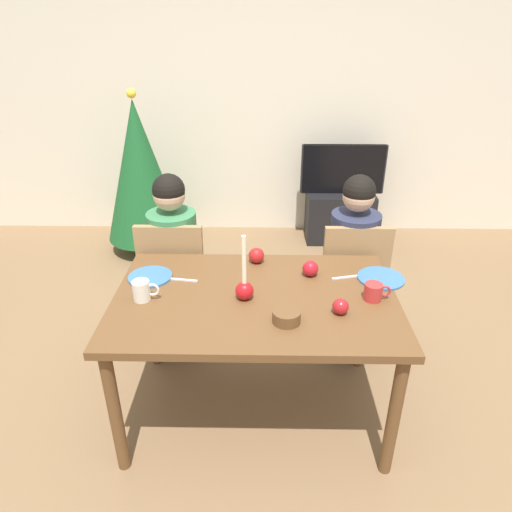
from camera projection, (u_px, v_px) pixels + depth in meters
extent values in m
plane|color=brown|center=(255.00, 408.00, 2.63)|extent=(7.68, 7.68, 0.00)
cube|color=beige|center=(260.00, 98.00, 4.34)|extent=(6.40, 0.10, 2.60)
cube|color=brown|center=(255.00, 299.00, 2.29)|extent=(1.40, 0.90, 0.04)
cylinder|color=brown|center=(115.00, 413.00, 2.13)|extent=(0.06, 0.06, 0.71)
cylinder|color=brown|center=(394.00, 416.00, 2.11)|extent=(0.06, 0.06, 0.71)
cylinder|color=brown|center=(152.00, 316.00, 2.82)|extent=(0.06, 0.06, 0.71)
cylinder|color=brown|center=(362.00, 318.00, 2.80)|extent=(0.06, 0.06, 0.71)
cube|color=#99754C|center=(178.00, 281.00, 3.05)|extent=(0.40, 0.40, 0.04)
cube|color=#99754C|center=(170.00, 260.00, 2.78)|extent=(0.40, 0.04, 0.45)
cylinder|color=#99754C|center=(209.00, 296.00, 3.30)|extent=(0.04, 0.04, 0.41)
cylinder|color=#99754C|center=(161.00, 295.00, 3.31)|extent=(0.04, 0.04, 0.41)
cylinder|color=#99754C|center=(203.00, 324.00, 3.00)|extent=(0.04, 0.04, 0.41)
cylinder|color=#99754C|center=(151.00, 323.00, 3.00)|extent=(0.04, 0.04, 0.41)
cube|color=#99754C|center=(348.00, 282.00, 3.03)|extent=(0.40, 0.40, 0.04)
cube|color=#99754C|center=(356.00, 262.00, 2.76)|extent=(0.40, 0.04, 0.45)
cylinder|color=#99754C|center=(365.00, 297.00, 3.28)|extent=(0.04, 0.04, 0.41)
cylinder|color=#99754C|center=(317.00, 297.00, 3.29)|extent=(0.04, 0.04, 0.41)
cylinder|color=#99754C|center=(375.00, 326.00, 2.98)|extent=(0.04, 0.04, 0.41)
cylinder|color=#99754C|center=(323.00, 325.00, 2.99)|extent=(0.04, 0.04, 0.41)
cube|color=#33384C|center=(180.00, 311.00, 3.10)|extent=(0.28, 0.28, 0.45)
cylinder|color=#387A4C|center=(174.00, 249.00, 2.89)|extent=(0.30, 0.30, 0.48)
sphere|color=tan|center=(169.00, 195.00, 2.72)|extent=(0.19, 0.19, 0.19)
sphere|color=black|center=(169.00, 190.00, 2.71)|extent=(0.19, 0.19, 0.19)
cube|color=#33384C|center=(346.00, 312.00, 3.08)|extent=(0.28, 0.28, 0.45)
cylinder|color=#282D47|center=(353.00, 250.00, 2.87)|extent=(0.30, 0.30, 0.48)
sphere|color=tan|center=(359.00, 196.00, 2.71)|extent=(0.19, 0.19, 0.19)
sphere|color=black|center=(359.00, 191.00, 2.69)|extent=(0.19, 0.19, 0.19)
cube|color=black|center=(339.00, 216.00, 4.55)|extent=(0.64, 0.40, 0.48)
cube|color=black|center=(343.00, 169.00, 4.33)|extent=(0.79, 0.04, 0.46)
cube|color=black|center=(343.00, 169.00, 4.33)|extent=(0.76, 0.05, 0.46)
cylinder|color=brown|center=(149.00, 242.00, 4.42)|extent=(0.08, 0.08, 0.14)
cone|color=#195628|center=(140.00, 171.00, 4.10)|extent=(0.70, 0.70, 1.24)
sphere|color=yellow|center=(131.00, 93.00, 3.80)|extent=(0.08, 0.08, 0.08)
sphere|color=red|center=(244.00, 291.00, 2.24)|extent=(0.09, 0.09, 0.09)
cylinder|color=#EFE5C6|center=(244.00, 260.00, 2.16)|extent=(0.02, 0.02, 0.25)
cylinder|color=teal|center=(150.00, 277.00, 2.44)|extent=(0.23, 0.23, 0.01)
cylinder|color=teal|center=(381.00, 278.00, 2.43)|extent=(0.24, 0.24, 0.01)
cylinder|color=silver|center=(141.00, 291.00, 2.23)|extent=(0.08, 0.08, 0.10)
torus|color=silver|center=(152.00, 290.00, 2.23)|extent=(0.07, 0.01, 0.07)
cylinder|color=#B72D2D|center=(373.00, 292.00, 2.24)|extent=(0.09, 0.09, 0.09)
torus|color=#B72D2D|center=(385.00, 291.00, 2.23)|extent=(0.06, 0.01, 0.06)
cube|color=silver|center=(181.00, 280.00, 2.42)|extent=(0.18, 0.04, 0.01)
cube|color=silver|center=(348.00, 277.00, 2.44)|extent=(0.18, 0.06, 0.01)
cylinder|color=brown|center=(287.00, 316.00, 2.08)|extent=(0.13, 0.13, 0.06)
sphere|color=red|center=(310.00, 268.00, 2.45)|extent=(0.09, 0.09, 0.09)
sphere|color=#AB1B20|center=(341.00, 306.00, 2.13)|extent=(0.08, 0.08, 0.08)
sphere|color=#AF1B1D|center=(257.00, 255.00, 2.58)|extent=(0.09, 0.09, 0.09)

